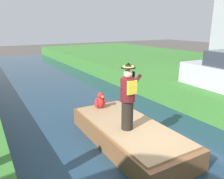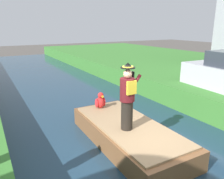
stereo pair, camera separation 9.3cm
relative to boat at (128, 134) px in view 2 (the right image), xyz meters
The scene contains 5 objects.
ground_plane 0.92m from the boat, 90.00° to the right, with size 80.00×80.00×0.00m, color #4C4742.
canal_water 0.90m from the boat, 90.00° to the right, with size 6.42×48.00×0.10m, color #1E384C.
boat is the anchor object (origin of this frame).
person_pirate 1.27m from the boat, 130.26° to the right, with size 0.61×0.42×1.85m.
parrot_plush 1.68m from the boat, 93.49° to the left, with size 0.36×0.35×0.57m.
Camera 2 is at (-3.39, -4.10, 3.46)m, focal length 35.80 mm.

